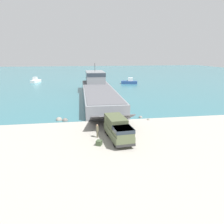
{
  "coord_description": "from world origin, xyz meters",
  "views": [
    {
      "loc": [
        -4.12,
        -29.55,
        10.85
      ],
      "look_at": [
        0.98,
        2.45,
        2.27
      ],
      "focal_mm": 35.0,
      "sensor_mm": 36.0,
      "label": 1
    }
  ],
  "objects": [
    {
      "name": "moored_boat_b",
      "position": [
        -20.39,
        60.99,
        0.73
      ],
      "size": [
        3.6,
        5.62,
        2.2
      ],
      "rotation": [
        0.0,
        0.0,
        5.94
      ],
      "color": "white",
      "rests_on": "ground_plane"
    },
    {
      "name": "shoreline_rock_a",
      "position": [
        6.73,
        6.28,
        0.0
      ],
      "size": [
        0.66,
        0.66,
        0.66
      ],
      "primitive_type": "sphere",
      "color": "gray",
      "rests_on": "ground_plane"
    },
    {
      "name": "moored_boat_a",
      "position": [
        15.53,
        51.48,
        0.76
      ],
      "size": [
        6.42,
        3.86,
        2.28
      ],
      "rotation": [
        0.0,
        0.0,
        1.32
      ],
      "color": "navy",
      "rests_on": "ground_plane"
    },
    {
      "name": "landing_craft",
      "position": [
        1.14,
        27.14,
        2.08
      ],
      "size": [
        8.08,
        43.28,
        8.29
      ],
      "rotation": [
        0.0,
        0.0,
        -0.01
      ],
      "color": "gray",
      "rests_on": "ground_plane"
    },
    {
      "name": "shoreline_rock_c",
      "position": [
        -6.4,
        6.42,
        0.0
      ],
      "size": [
        0.96,
        0.96,
        0.96
      ],
      "primitive_type": "sphere",
      "color": "#66605B",
      "rests_on": "ground_plane"
    },
    {
      "name": "shoreline_rock_d",
      "position": [
        -7.43,
        6.93,
        0.0
      ],
      "size": [
        1.08,
        1.08,
        1.08
      ],
      "primitive_type": "sphere",
      "color": "gray",
      "rests_on": "ground_plane"
    },
    {
      "name": "water_surface",
      "position": [
        0.0,
        95.59,
        0.0
      ],
      "size": [
        240.0,
        180.0,
        0.01
      ],
      "primitive_type": "cube",
      "color": "#336B75",
      "rests_on": "ground_plane"
    },
    {
      "name": "military_truck",
      "position": [
        0.87,
        -3.16,
        1.49
      ],
      "size": [
        2.96,
        7.09,
        2.83
      ],
      "rotation": [
        0.0,
        0.0,
        -1.48
      ],
      "color": "#566042",
      "rests_on": "ground_plane"
    },
    {
      "name": "cargo_crate",
      "position": [
        -1.76,
        -4.63,
        0.31
      ],
      "size": [
        0.89,
        0.94,
        0.62
      ],
      "primitive_type": "cube",
      "rotation": [
        0.0,
        0.0,
        -0.47
      ],
      "color": "#3D4C33",
      "rests_on": "ground_plane"
    },
    {
      "name": "soldier_on_ramp",
      "position": [
        -1.72,
        -1.97,
        1.07
      ],
      "size": [
        0.32,
        0.48,
        1.83
      ],
      "rotation": [
        0.0,
        0.0,
        3.35
      ],
      "color": "#6B664C",
      "rests_on": "ground_plane"
    },
    {
      "name": "shoreline_rock_b",
      "position": [
        7.67,
        4.74,
        0.0
      ],
      "size": [
        0.52,
        0.52,
        0.52
      ],
      "primitive_type": "sphere",
      "color": "gray",
      "rests_on": "ground_plane"
    },
    {
      "name": "ground_plane",
      "position": [
        0.0,
        0.0,
        0.0
      ],
      "size": [
        240.0,
        240.0,
        0.0
      ],
      "primitive_type": "plane",
      "color": "#9E998E"
    }
  ]
}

